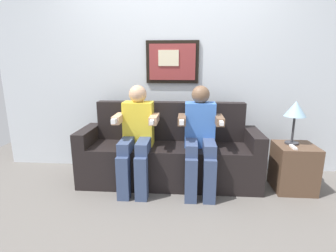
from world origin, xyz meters
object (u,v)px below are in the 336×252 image
Objects in this scene: person_on_left at (137,134)px; table_lamp at (295,111)px; side_table_right at (294,167)px; couch at (169,155)px; person_on_right at (200,135)px; spare_remote_on_table at (293,147)px.

person_on_left is 2.41× the size of table_lamp.
side_table_right is (1.68, 0.06, -0.36)m from person_on_left.
couch is at bearing 175.49° from side_table_right.
side_table_right is (1.01, 0.06, -0.36)m from person_on_right.
person_on_left is 1.67m from table_lamp.
person_on_left reaches higher than table_lamp.
person_on_right reaches higher than side_table_right.
person_on_left is 1.61m from spare_remote_on_table.
spare_remote_on_table is at bearing -125.25° from side_table_right.
person_on_left is at bearing 178.69° from spare_remote_on_table.
spare_remote_on_table is at bearing -2.24° from person_on_right.
couch reaches higher than spare_remote_on_table.
person_on_left is 8.54× the size of spare_remote_on_table.
person_on_right is at bearing -173.73° from table_lamp.
side_table_right is at bearing -4.51° from couch.
spare_remote_on_table is (-0.07, -0.10, 0.26)m from side_table_right.
person_on_right is 2.41× the size of table_lamp.
couch is at bearing 153.42° from person_on_right.
couch reaches higher than side_table_right.
couch is at bearing 170.89° from spare_remote_on_table.
couch is 0.48m from person_on_left.
person_on_right reaches higher than table_lamp.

